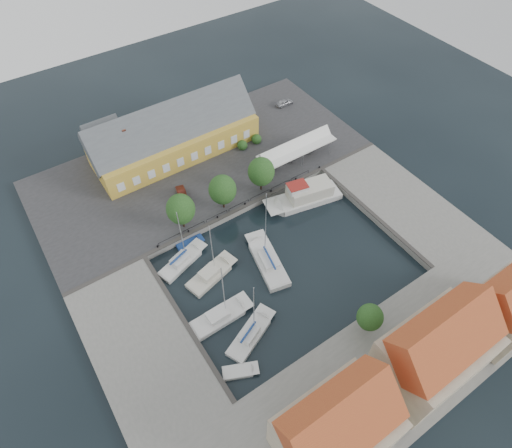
{
  "coord_description": "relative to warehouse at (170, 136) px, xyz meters",
  "views": [
    {
      "loc": [
        -22.82,
        -27.96,
        50.53
      ],
      "look_at": [
        0.0,
        6.0,
        1.5
      ],
      "focal_mm": 30.0,
      "sensor_mm": 36.0,
      "label": 1
    }
  ],
  "objects": [
    {
      "name": "ground",
      "position": [
        2.6,
        -28.36,
        -4.43
      ],
      "size": [
        140.0,
        140.0,
        0.0
      ],
      "primitive_type": "plane",
      "color": "black",
      "rests_on": "ground"
    },
    {
      "name": "north_quay",
      "position": [
        2.6,
        -5.36,
        -3.93
      ],
      "size": [
        56.0,
        26.0,
        1.0
      ],
      "primitive_type": "cube",
      "color": "#2D2D30",
      "rests_on": "ground"
    },
    {
      "name": "west_quay",
      "position": [
        -19.4,
        -30.36,
        -3.93
      ],
      "size": [
        12.0,
        24.0,
        1.0
      ],
      "primitive_type": "cube",
      "color": "slate",
      "rests_on": "ground"
    },
    {
      "name": "east_quay",
      "position": [
        24.6,
        -30.36,
        -3.93
      ],
      "size": [
        12.0,
        24.0,
        1.0
      ],
      "primitive_type": "cube",
      "color": "slate",
      "rests_on": "ground"
    },
    {
      "name": "south_bank",
      "position": [
        2.6,
        -49.36,
        -3.93
      ],
      "size": [
        56.0,
        14.0,
        1.0
      ],
      "primitive_type": "cube",
      "color": "slate",
      "rests_on": "ground"
    },
    {
      "name": "quay_edge_fittings",
      "position": [
        2.62,
        -23.61,
        -3.37
      ],
      "size": [
        56.0,
        24.72,
        0.4
      ],
      "color": "#383533",
      "rests_on": "north_quay"
    },
    {
      "name": "warehouse",
      "position": [
        0.0,
        0.0,
        0.0
      ],
      "size": [
        28.56,
        14.0,
        9.55
      ],
      "color": "gold",
      "rests_on": "north_quay"
    },
    {
      "name": "tent_canopy",
      "position": [
        16.6,
        -13.86,
        -0.74
      ],
      "size": [
        14.0,
        4.0,
        2.83
      ],
      "color": "white",
      "rests_on": "north_quay"
    },
    {
      "name": "quay_trees",
      "position": [
        0.6,
        -16.36,
        0.45
      ],
      "size": [
        18.2,
        4.2,
        6.3
      ],
      "color": "black",
      "rests_on": "north_quay"
    },
    {
      "name": "car_silver",
      "position": [
        24.49,
        0.24,
        -2.82
      ],
      "size": [
        3.64,
        1.58,
        1.22
      ],
      "primitive_type": "imported",
      "rotation": [
        0.0,
        0.0,
        1.53
      ],
      "color": "#A1A2A8",
      "rests_on": "north_quay"
    },
    {
      "name": "car_red",
      "position": [
        -3.79,
        -10.87,
        -2.8
      ],
      "size": [
        2.18,
        4.02,
        1.26
      ],
      "primitive_type": "imported",
      "rotation": [
        0.0,
        0.0,
        -0.23
      ],
      "color": "#561D13",
      "rests_on": "north_quay"
    },
    {
      "name": "center_sailboat",
      "position": [
        0.59,
        -28.31,
        -4.07
      ],
      "size": [
        5.1,
        10.59,
        13.89
      ],
      "color": "silver",
      "rests_on": "ground"
    },
    {
      "name": "trawler",
      "position": [
        12.61,
        -21.67,
        -3.41
      ],
      "size": [
        13.08,
        6.22,
        5.0
      ],
      "color": "silver",
      "rests_on": "ground"
    },
    {
      "name": "west_boat_a",
      "position": [
        -9.49,
        -21.47,
        -4.16
      ],
      "size": [
        8.3,
        4.68,
        10.8
      ],
      "color": "silver",
      "rests_on": "ground"
    },
    {
      "name": "west_boat_b",
      "position": [
        -7.21,
        -25.69,
        -4.17
      ],
      "size": [
        8.23,
        4.62,
        10.85
      ],
      "color": "beige",
      "rests_on": "ground"
    },
    {
      "name": "west_boat_c",
      "position": [
        -9.44,
        -31.97,
        -4.17
      ],
      "size": [
        8.62,
        2.87,
        11.51
      ],
      "color": "silver",
      "rests_on": "ground"
    },
    {
      "name": "west_boat_d",
      "position": [
        -7.57,
        -36.24,
        -4.16
      ],
      "size": [
        8.4,
        5.52,
        11.01
      ],
      "color": "silver",
      "rests_on": "ground"
    },
    {
      "name": "launch_sw",
      "position": [
        -11.17,
        -39.38,
        -4.34
      ],
      "size": [
        4.64,
        3.29,
        0.98
      ],
      "color": "silver",
      "rests_on": "ground"
    },
    {
      "name": "launch_nw",
      "position": [
        -7.03,
        -19.22,
        -4.34
      ],
      "size": [
        4.18,
        1.72,
        0.88
      ],
      "color": "navy",
      "rests_on": "ground"
    },
    {
      "name": "townhouses",
      "position": [
        4.52,
        -51.6,
        1.4
      ],
      "size": [
        36.3,
        8.5,
        12.0
      ],
      "color": "#C5B897",
      "rests_on": "south_bank"
    }
  ]
}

